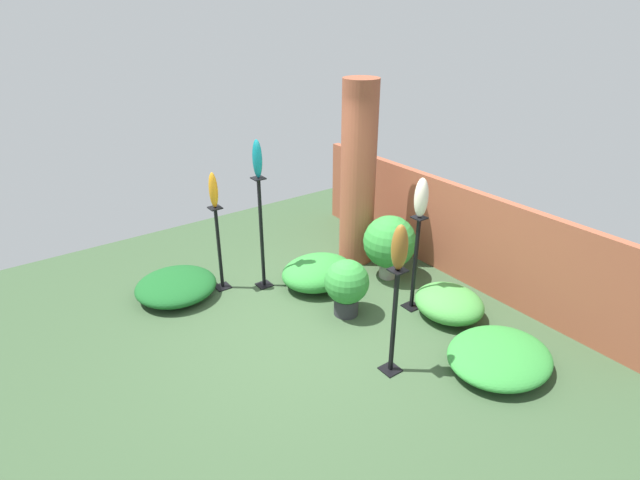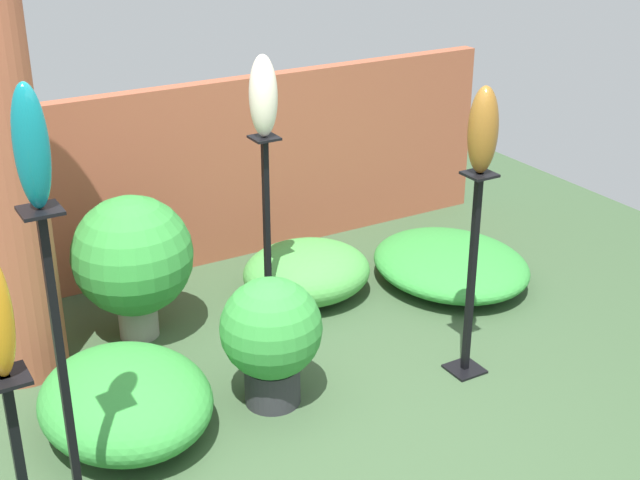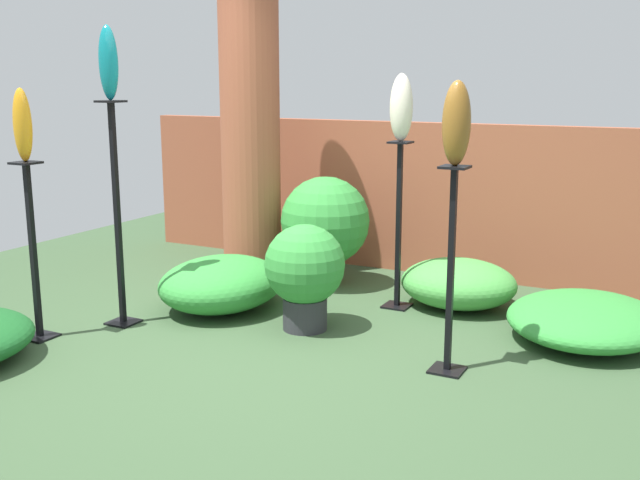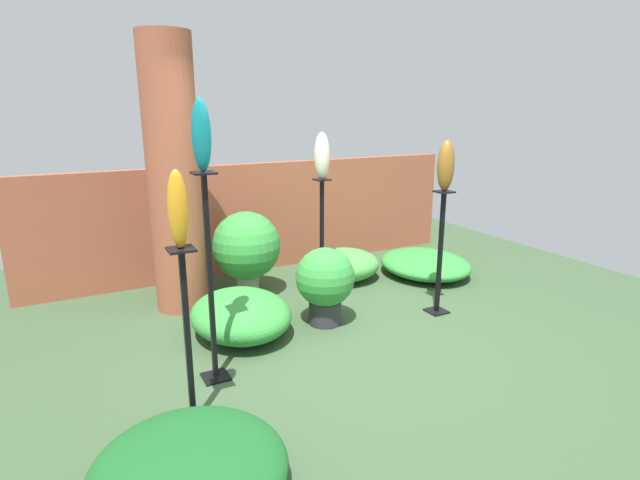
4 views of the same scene
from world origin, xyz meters
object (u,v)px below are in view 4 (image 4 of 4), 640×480
art_vase_teal (201,135)px  art_vase_ivory (322,156)px  art_vase_amber (178,209)px  pedestal_bronze (440,258)px  pedestal_ivory (322,241)px  pedestal_amber (188,347)px  pedestal_teal (210,288)px  potted_plant_walkway_edge (325,281)px  brick_pillar (174,178)px  art_vase_bronze (446,166)px  potted_plant_mid_right (246,247)px

art_vase_teal → art_vase_ivory: (1.62, 1.29, -0.31)m
art_vase_amber → art_vase_ivory: art_vase_ivory is taller
pedestal_bronze → pedestal_ivory: size_ratio=0.97×
pedestal_amber → pedestal_bronze: pedestal_bronze is taller
pedestal_amber → pedestal_teal: size_ratio=0.76×
potted_plant_walkway_edge → pedestal_bronze: bearing=-14.4°
brick_pillar → pedestal_bronze: size_ratio=2.17×
art_vase_teal → pedestal_teal: bearing=-90.0°
pedestal_teal → pedestal_bronze: pedestal_teal is taller
art_vase_bronze → potted_plant_mid_right: size_ratio=0.51×
art_vase_ivory → potted_plant_mid_right: size_ratio=0.53×
pedestal_amber → brick_pillar: bearing=78.8°
potted_plant_mid_right → pedestal_teal: bearing=-117.8°
potted_plant_walkway_edge → art_vase_amber: bearing=-146.9°
pedestal_amber → art_vase_bronze: size_ratio=2.51×
brick_pillar → art_vase_ivory: (1.51, -0.29, 0.17)m
brick_pillar → art_vase_bronze: bearing=-31.3°
pedestal_teal → pedestal_bronze: (2.38, 0.20, -0.17)m
potted_plant_walkway_edge → pedestal_amber: bearing=-146.9°
pedestal_teal → art_vase_bronze: (2.38, 0.20, 0.75)m
pedestal_ivory → potted_plant_walkway_edge: pedestal_ivory is taller
potted_plant_mid_right → art_vase_bronze: bearing=-42.0°
art_vase_teal → art_vase_bronze: bearing=4.9°
potted_plant_walkway_edge → art_vase_teal: bearing=-158.1°
brick_pillar → art_vase_teal: 1.66m
art_vase_amber → potted_plant_mid_right: 2.55m
pedestal_teal → art_vase_teal: art_vase_teal is taller
art_vase_ivory → potted_plant_walkway_edge: (-0.39, -0.79, -1.10)m
pedestal_teal → art_vase_amber: (-0.30, -0.50, 0.71)m
art_vase_ivory → art_vase_amber: bearing=-137.0°
pedestal_bronze → potted_plant_mid_right: 2.07m
art_vase_amber → potted_plant_walkway_edge: bearing=33.1°
pedestal_ivory → potted_plant_walkway_edge: 0.90m
art_vase_teal → potted_plant_walkway_edge: size_ratio=0.66×
pedestal_teal → potted_plant_mid_right: pedestal_teal is taller
art_vase_amber → potted_plant_walkway_edge: 2.09m
pedestal_ivory → art_vase_teal: 2.42m
pedestal_teal → art_vase_amber: bearing=-120.6°
potted_plant_walkway_edge → pedestal_ivory: bearing=64.0°
pedestal_ivory → potted_plant_walkway_edge: bearing=-116.0°
art_vase_teal → art_vase_bronze: 2.41m
brick_pillar → art_vase_bronze: (2.27, -1.38, 0.13)m
potted_plant_mid_right → pedestal_ivory: bearing=-21.1°
potted_plant_mid_right → art_vase_amber: bearing=-118.5°
brick_pillar → art_vase_teal: bearing=-94.1°
art_vase_amber → art_vase_bronze: (2.68, 0.71, 0.05)m
art_vase_bronze → potted_plant_walkway_edge: size_ratio=0.64×
brick_pillar → pedestal_bronze: (2.27, -1.38, -0.79)m
brick_pillar → potted_plant_walkway_edge: bearing=-44.0°
art_vase_ivory → potted_plant_walkway_edge: size_ratio=0.66×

